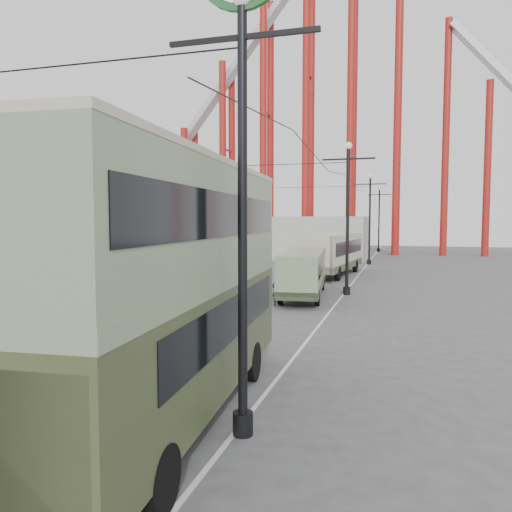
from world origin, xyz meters
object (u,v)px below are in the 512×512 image
(double_decker_bus, at_px, (168,276))
(pedestrian, at_px, (277,291))
(single_decker_cream, at_px, (333,252))
(single_decker_green, at_px, (304,271))
(lamp_post_near, at_px, (242,59))

(double_decker_bus, xyz_separation_m, pedestrian, (-1.30, 15.65, -2.53))
(double_decker_bus, bearing_deg, single_decker_cream, 86.52)
(pedestrian, bearing_deg, single_decker_green, -126.98)
(double_decker_bus, height_order, single_decker_cream, double_decker_bus)
(lamp_post_near, height_order, double_decker_bus, lamp_post_near)
(double_decker_bus, distance_m, pedestrian, 15.90)
(lamp_post_near, relative_size, single_decker_green, 1.09)
(single_decker_green, height_order, single_decker_cream, single_decker_cream)
(double_decker_bus, distance_m, single_decker_green, 19.34)
(single_decker_green, relative_size, single_decker_cream, 0.87)
(double_decker_bus, relative_size, single_decker_cream, 0.99)
(single_decker_cream, xyz_separation_m, pedestrian, (-0.92, -15.70, -1.15))
(lamp_post_near, height_order, single_decker_green, lamp_post_near)
(lamp_post_near, distance_m, pedestrian, 17.76)
(single_decker_green, bearing_deg, double_decker_bus, -94.56)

